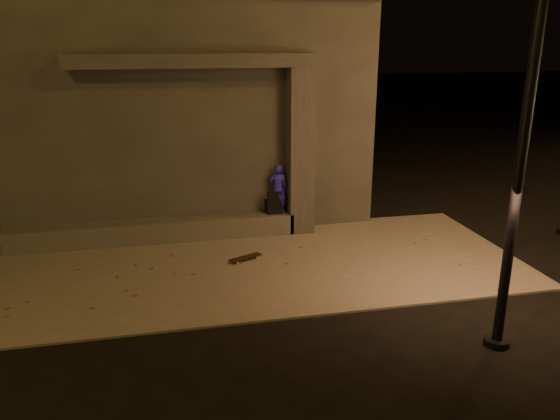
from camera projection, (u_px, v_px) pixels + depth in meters
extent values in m
plane|color=black|center=(254.00, 317.00, 8.58)|extent=(120.00, 120.00, 0.00)
cube|color=slate|center=(236.00, 267.00, 10.44)|extent=(11.00, 4.40, 0.04)
cube|color=#373432|center=(169.00, 105.00, 13.66)|extent=(9.00, 5.00, 5.20)
cube|color=#4C4945|center=(155.00, 230.00, 11.69)|extent=(6.00, 0.55, 0.45)
cube|color=#373432|center=(300.00, 152.00, 11.87)|extent=(0.55, 0.55, 3.60)
cube|color=#373432|center=(194.00, 60.00, 10.89)|extent=(5.00, 0.70, 0.28)
imported|color=#231CB6|center=(278.00, 189.00, 12.01)|extent=(0.45, 0.35, 1.10)
cube|color=black|center=(274.00, 206.00, 12.11)|extent=(0.39, 0.28, 0.30)
cube|color=black|center=(274.00, 195.00, 12.04)|extent=(0.32, 0.08, 0.21)
cube|color=black|center=(246.00, 257.00, 10.67)|extent=(0.69, 0.44, 0.01)
cylinder|color=tan|center=(253.00, 256.00, 10.86)|extent=(0.05, 0.04, 0.05)
cylinder|color=tan|center=(257.00, 258.00, 10.76)|extent=(0.05, 0.04, 0.05)
cylinder|color=tan|center=(234.00, 261.00, 10.60)|extent=(0.05, 0.04, 0.05)
cylinder|color=tan|center=(238.00, 263.00, 10.50)|extent=(0.05, 0.04, 0.05)
cube|color=#99999E|center=(255.00, 255.00, 10.80)|extent=(0.10, 0.14, 0.01)
cube|color=#99999E|center=(236.00, 261.00, 10.54)|extent=(0.10, 0.14, 0.01)
cylinder|color=black|center=(533.00, 70.00, 6.67)|extent=(0.14, 0.14, 7.64)
cylinder|color=black|center=(496.00, 342.00, 7.80)|extent=(0.36, 0.36, 0.10)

